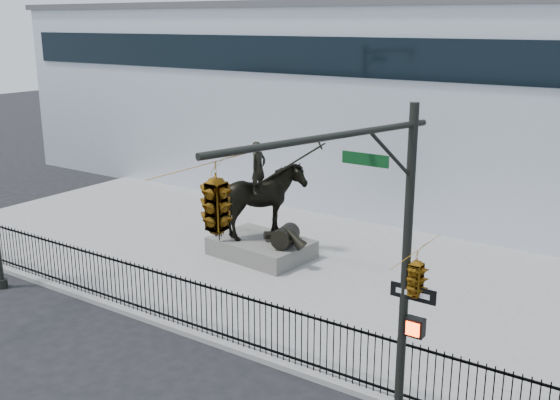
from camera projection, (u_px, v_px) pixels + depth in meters
The scene contains 7 objects.
ground at pixel (152, 348), 17.44m from camera, with size 120.00×120.00×0.00m, color black.
plaza at pixel (295, 267), 22.99m from camera, with size 30.00×12.00×0.15m, color gray.
building at pixel (440, 103), 32.16m from camera, with size 44.00×14.00×9.00m, color silver.
picket_fence at pixel (182, 301), 18.19m from camera, with size 22.10×0.10×1.50m.
statue_plinth at pixel (261, 248), 23.76m from camera, with size 3.45×2.37×0.65m, color #504D49.
equestrian_statue at pixel (262, 204), 23.27m from camera, with size 4.41×2.94×3.75m.
traffic_signal_right at pixel (326, 241), 11.04m from camera, with size 2.17×6.86×7.00m.
Camera 1 is at (11.73, -11.08, 8.44)m, focal length 42.00 mm.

